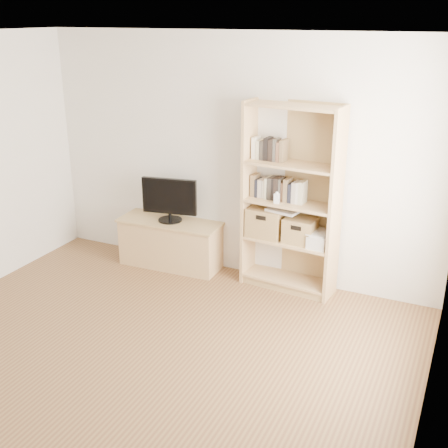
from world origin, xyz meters
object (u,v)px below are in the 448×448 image
Objects in this scene: television at (170,200)px; tv_stand at (171,244)px; laptop at (284,210)px; baby_monitor at (277,199)px; basket_left at (267,222)px; bookshelf at (291,200)px; basket_right at (300,230)px.

tv_stand is at bearing 0.00° from television.
baby_monitor is at bearing -104.67° from laptop.
television is 1.15m from basket_left.
bookshelf is 0.14m from laptop.
basket_right is at bearing -1.31° from tv_stand.
laptop is (1.33, 0.04, 0.07)m from television.
baby_monitor is (-0.12, -0.10, 0.03)m from bookshelf.
baby_monitor is at bearing -158.08° from basket_right.
basket_left is 1.18× the size of basket_right.
bookshelf reaches higher than television.
bookshelf reaches higher than basket_left.
television is at bearing -173.35° from bookshelf.
tv_stand is 0.59× the size of bookshelf.
basket_left is 0.25m from laptop.
television is 1.33m from laptop.
tv_stand is 0.53m from television.
laptop is at bearing 62.67° from baby_monitor.
television is at bearing -166.98° from laptop.
baby_monitor reaches higher than basket_left.
bookshelf reaches higher than baby_monitor.
bookshelf reaches higher than tv_stand.
baby_monitor is (1.28, -0.06, 0.21)m from television.
laptop reaches higher than basket_left.
baby_monitor is 0.18m from laptop.
basket_right reaches higher than tv_stand.
basket_left is at bearing -7.34° from television.
bookshelf is 0.33m from basket_right.
television is at bearing 0.00° from tv_stand.
baby_monitor reaches higher than television.
tv_stand is 1.83× the size of television.
basket_left is at bearing 177.58° from basket_right.
bookshelf is at bearing -8.58° from television.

